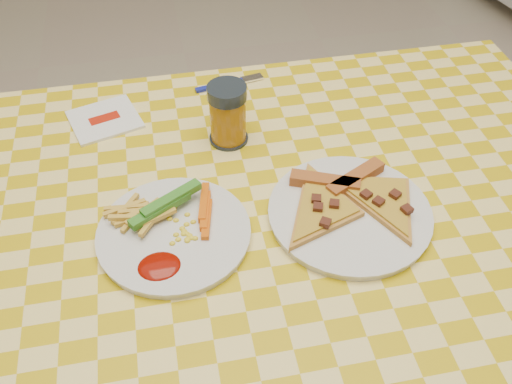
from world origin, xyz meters
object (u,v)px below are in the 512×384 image
Objects in this scene: table at (257,245)px; plate_left at (174,235)px; plate_right at (349,214)px; drink_glass at (228,115)px.

plate_left is (-0.14, -0.02, 0.08)m from table.
plate_left is 0.28m from plate_right.
table is at bearing 168.17° from plate_right.
plate_right is (0.15, -0.03, 0.08)m from table.
drink_glass reaches higher than table.
drink_glass reaches higher than plate_right.
plate_left is 2.02× the size of drink_glass.
plate_right is 0.29m from drink_glass.
table is 0.16m from plate_left.
plate_left reaches higher than table.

